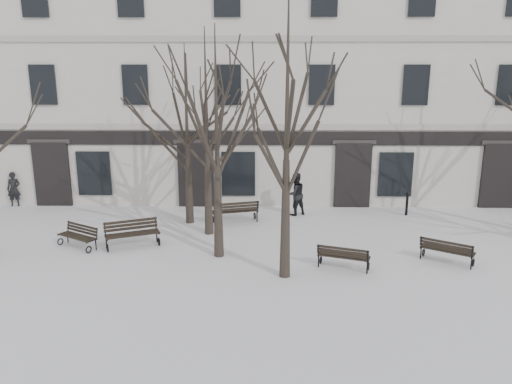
{
  "coord_description": "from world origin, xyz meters",
  "views": [
    {
      "loc": [
        -0.43,
        -13.86,
        6.18
      ],
      "look_at": [
        -0.72,
        3.0,
        1.92
      ],
      "focal_mm": 35.0,
      "sensor_mm": 36.0,
      "label": 1
    }
  ],
  "objects_px": {
    "tree_1": "(216,116)",
    "bench_2": "(447,250)",
    "bench_0": "(132,233)",
    "bench_3": "(79,235)",
    "tree_2": "(287,98)",
    "bench_4": "(235,211)",
    "bench_1": "(343,256)"
  },
  "relations": [
    {
      "from": "tree_1",
      "to": "bench_2",
      "type": "xyz_separation_m",
      "value": [
        7.39,
        -0.53,
        -4.2
      ]
    },
    {
      "from": "tree_1",
      "to": "bench_0",
      "type": "distance_m",
      "value": 5.26
    },
    {
      "from": "tree_1",
      "to": "bench_0",
      "type": "bearing_deg",
      "value": 165.08
    },
    {
      "from": "tree_1",
      "to": "bench_3",
      "type": "xyz_separation_m",
      "value": [
        -4.99,
        0.73,
        -4.22
      ]
    },
    {
      "from": "bench_2",
      "to": "bench_3",
      "type": "bearing_deg",
      "value": 27.09
    },
    {
      "from": "tree_2",
      "to": "bench_0",
      "type": "relative_size",
      "value": 4.37
    },
    {
      "from": "bench_0",
      "to": "bench_4",
      "type": "bearing_deg",
      "value": 15.71
    },
    {
      "from": "bench_3",
      "to": "bench_4",
      "type": "xyz_separation_m",
      "value": [
        5.33,
        2.9,
        0.08
      ]
    },
    {
      "from": "tree_1",
      "to": "tree_2",
      "type": "xyz_separation_m",
      "value": [
        2.14,
        -1.64,
        0.66
      ]
    },
    {
      "from": "bench_0",
      "to": "bench_1",
      "type": "bearing_deg",
      "value": -38.29
    },
    {
      "from": "tree_2",
      "to": "bench_1",
      "type": "height_order",
      "value": "tree_2"
    },
    {
      "from": "bench_0",
      "to": "bench_1",
      "type": "height_order",
      "value": "bench_0"
    },
    {
      "from": "tree_2",
      "to": "bench_3",
      "type": "bearing_deg",
      "value": 161.6
    },
    {
      "from": "tree_1",
      "to": "bench_1",
      "type": "bearing_deg",
      "value": -15.14
    },
    {
      "from": "tree_2",
      "to": "bench_2",
      "type": "xyz_separation_m",
      "value": [
        5.25,
        1.1,
        -4.86
      ]
    },
    {
      "from": "tree_2",
      "to": "bench_4",
      "type": "height_order",
      "value": "tree_2"
    },
    {
      "from": "bench_0",
      "to": "bench_1",
      "type": "xyz_separation_m",
      "value": [
        7.11,
        -1.91,
        -0.07
      ]
    },
    {
      "from": "tree_2",
      "to": "bench_0",
      "type": "height_order",
      "value": "tree_2"
    },
    {
      "from": "tree_1",
      "to": "bench_3",
      "type": "bearing_deg",
      "value": 171.62
    },
    {
      "from": "tree_1",
      "to": "tree_2",
      "type": "distance_m",
      "value": 2.77
    },
    {
      "from": "bench_4",
      "to": "bench_2",
      "type": "bearing_deg",
      "value": 133.29
    },
    {
      "from": "tree_2",
      "to": "bench_2",
      "type": "height_order",
      "value": "tree_2"
    },
    {
      "from": "bench_1",
      "to": "bench_3",
      "type": "relative_size",
      "value": 1.04
    },
    {
      "from": "bench_2",
      "to": "bench_4",
      "type": "relative_size",
      "value": 0.86
    },
    {
      "from": "tree_1",
      "to": "bench_1",
      "type": "xyz_separation_m",
      "value": [
        3.99,
        -1.08,
        -4.21
      ]
    },
    {
      "from": "bench_3",
      "to": "bench_4",
      "type": "bearing_deg",
      "value": 59.8
    },
    {
      "from": "bench_1",
      "to": "bench_3",
      "type": "bearing_deg",
      "value": 7.63
    },
    {
      "from": "bench_4",
      "to": "tree_1",
      "type": "bearing_deg",
      "value": 68.56
    },
    {
      "from": "tree_1",
      "to": "bench_2",
      "type": "bearing_deg",
      "value": -4.13
    },
    {
      "from": "tree_2",
      "to": "bench_4",
      "type": "xyz_separation_m",
      "value": [
        -1.8,
        5.27,
        -4.81
      ]
    },
    {
      "from": "tree_1",
      "to": "bench_1",
      "type": "height_order",
      "value": "tree_1"
    },
    {
      "from": "tree_2",
      "to": "bench_3",
      "type": "distance_m",
      "value": 8.96
    }
  ]
}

